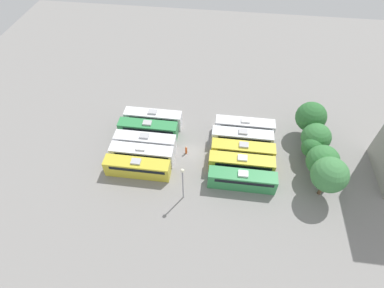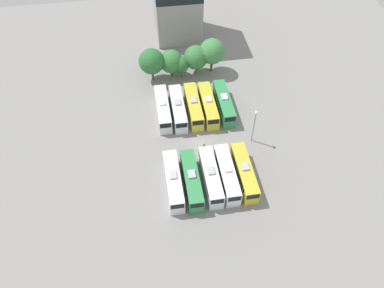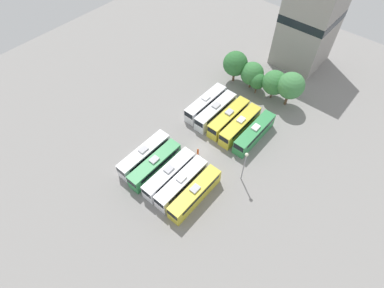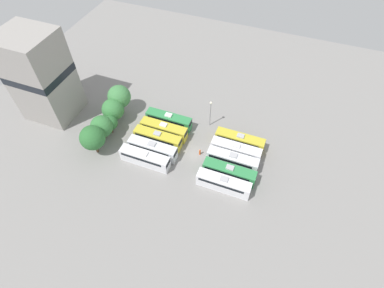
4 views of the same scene
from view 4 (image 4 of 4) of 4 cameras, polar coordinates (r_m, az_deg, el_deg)
ground_plane at (r=67.51m, az=0.40°, el=-1.87°), size 116.78×116.78×0.00m
bus_0 at (r=61.32m, az=6.00°, el=-7.46°), size 2.47×11.13×3.55m
bus_1 at (r=62.96m, az=7.08°, el=-5.32°), size 2.47×11.13×3.55m
bus_2 at (r=64.89m, az=7.71°, el=-3.00°), size 2.47×11.13×3.55m
bus_3 at (r=66.62m, az=8.32°, el=-1.16°), size 2.47×11.13×3.55m
bus_4 at (r=68.53m, az=9.04°, el=0.68°), size 2.47×11.13×3.55m
bus_5 at (r=65.40m, az=-9.00°, el=-2.65°), size 2.47×11.13×3.55m
bus_6 at (r=66.79m, az=-7.55°, el=-0.85°), size 2.47×11.13×3.55m
bus_7 at (r=68.58m, az=-6.55°, el=1.12°), size 2.47×11.13×3.55m
bus_8 at (r=70.22m, az=-5.40°, el=2.79°), size 2.47×11.13×3.55m
bus_9 at (r=72.25m, az=-4.46°, el=4.62°), size 2.47×11.13×3.55m
worker_person at (r=66.80m, az=1.51°, el=-1.53°), size 0.36×0.36×1.77m
light_pole at (r=69.73m, az=3.54°, el=6.55°), size 0.60×0.60×7.58m
tree_0 at (r=67.71m, az=-18.43°, el=1.13°), size 5.50×5.50×7.52m
tree_1 at (r=70.71m, az=-16.83°, el=3.21°), size 5.10×5.10×6.40m
tree_2 at (r=71.69m, az=-15.39°, el=3.92°), size 3.62×3.62×5.19m
tree_3 at (r=73.52m, az=-14.81°, el=6.37°), size 5.26×5.26×6.78m
tree_4 at (r=74.94m, az=-13.70°, el=8.77°), size 5.57×5.57×8.01m
depot_building at (r=77.80m, az=-26.83°, el=11.43°), size 10.68×11.67×21.34m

